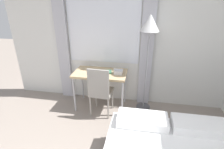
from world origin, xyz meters
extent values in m
cube|color=silver|center=(0.00, 2.99, 1.35)|extent=(4.91, 0.05, 2.70)
cube|color=white|center=(-0.45, 2.96, 1.60)|extent=(1.40, 0.01, 1.50)
cube|color=#B2B2BC|center=(-1.29, 2.92, 1.30)|extent=(0.24, 0.06, 2.60)
cube|color=#B2B2BC|center=(0.39, 2.92, 1.30)|extent=(0.24, 0.06, 2.60)
cube|color=tan|center=(-0.45, 2.62, 0.73)|extent=(1.00, 0.57, 0.04)
cylinder|color=#B2B2B7|center=(-0.91, 2.38, 0.36)|extent=(0.04, 0.04, 0.71)
cylinder|color=#B2B2B7|center=(0.01, 2.38, 0.36)|extent=(0.04, 0.04, 0.71)
cylinder|color=#B2B2B7|center=(-0.91, 2.87, 0.36)|extent=(0.04, 0.04, 0.71)
cylinder|color=#B2B2B7|center=(0.01, 2.87, 0.36)|extent=(0.04, 0.04, 0.71)
cube|color=gray|center=(-0.39, 2.42, 0.45)|extent=(0.42, 0.42, 0.05)
cube|color=gray|center=(-0.40, 2.24, 0.72)|extent=(0.38, 0.06, 0.49)
cylinder|color=gray|center=(-0.57, 2.26, 0.21)|extent=(0.03, 0.03, 0.42)
cylinder|color=gray|center=(-0.23, 2.24, 0.21)|extent=(0.03, 0.03, 0.42)
cylinder|color=gray|center=(-0.55, 2.60, 0.21)|extent=(0.03, 0.03, 0.42)
cylinder|color=gray|center=(-0.21, 2.58, 0.21)|extent=(0.03, 0.03, 0.42)
cube|color=white|center=(0.37, 1.59, 0.56)|extent=(0.66, 0.32, 0.12)
cube|color=white|center=(1.08, 1.59, 0.56)|extent=(0.66, 0.32, 0.12)
cylinder|color=#4C4C51|center=(0.40, 2.71, 0.01)|extent=(0.28, 0.28, 0.03)
cylinder|color=gray|center=(0.40, 2.71, 0.78)|extent=(0.02, 0.02, 1.50)
cone|color=silver|center=(0.40, 2.71, 1.67)|extent=(0.32, 0.32, 0.28)
cube|color=silver|center=(-0.10, 2.61, 0.79)|extent=(0.15, 0.13, 0.07)
cube|color=silver|center=(-0.10, 2.61, 0.84)|extent=(0.17, 0.05, 0.02)
cube|color=#33664C|center=(-0.38, 2.62, 0.77)|extent=(0.31, 0.21, 0.02)
cube|color=white|center=(-0.38, 2.62, 0.77)|extent=(0.29, 0.20, 0.01)
camera|label=1|loc=(0.30, -0.34, 2.05)|focal=28.00mm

